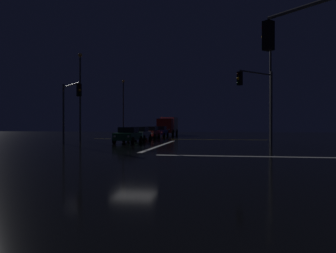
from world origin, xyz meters
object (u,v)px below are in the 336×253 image
at_px(streetlamp_left_far, 123,104).
at_px(streetlamp_right_near, 271,86).
at_px(sedan_blue, 160,131).
at_px(streetlamp_left_near, 80,91).
at_px(sedan_red, 150,132).
at_px(traffic_signal_ne, 259,94).
at_px(sedan_silver, 140,133).
at_px(box_truck, 168,125).
at_px(traffic_signal_nw, 70,101).
at_px(sedan_green, 128,135).
at_px(traffic_signal_se, 324,51).

relative_size(streetlamp_left_far, streetlamp_right_near, 0.89).
bearing_deg(sedan_blue, streetlamp_left_near, -115.38).
distance_m(sedan_red, traffic_signal_ne, 19.09).
bearing_deg(sedan_red, streetlamp_left_near, -127.96).
bearing_deg(streetlamp_right_near, sedan_silver, 169.91).
xyz_separation_m(sedan_red, streetlamp_left_near, (-6.15, -7.88, 4.75)).
relative_size(sedan_blue, traffic_signal_ne, 0.69).
relative_size(sedan_red, traffic_signal_ne, 0.69).
bearing_deg(streetlamp_right_near, box_truck, 122.96).
bearing_deg(streetlamp_left_near, traffic_signal_nw, -72.93).
height_order(sedan_green, traffic_signal_ne, traffic_signal_ne).
distance_m(sedan_red, traffic_signal_se, 33.26).
xyz_separation_m(traffic_signal_se, streetlamp_right_near, (1.83, 22.88, 1.64)).
distance_m(traffic_signal_nw, streetlamp_right_near, 19.43).
xyz_separation_m(sedan_blue, traffic_signal_se, (11.96, -36.41, 3.28)).
bearing_deg(traffic_signal_se, sedan_green, 121.03).
height_order(sedan_blue, traffic_signal_nw, traffic_signal_nw).
distance_m(traffic_signal_nw, streetlamp_left_far, 22.62).
xyz_separation_m(traffic_signal_nw, streetlamp_right_near, (18.22, 6.49, 1.83)).
height_order(sedan_silver, box_truck, box_truck).
xyz_separation_m(sedan_blue, streetlamp_left_far, (-6.42, 2.47, 4.36)).
bearing_deg(sedan_silver, traffic_signal_nw, -114.44).
distance_m(sedan_green, sedan_red, 10.59).
bearing_deg(traffic_signal_nw, sedan_green, 41.58).
bearing_deg(streetlamp_right_near, streetlamp_left_near, 180.00).
xyz_separation_m(streetlamp_right_near, streetlamp_left_near, (-20.21, 0.00, -0.17)).
xyz_separation_m(traffic_signal_nw, traffic_signal_se, (16.39, -16.39, 0.19)).
height_order(sedan_green, streetlamp_right_near, streetlamp_right_near).
relative_size(traffic_signal_se, streetlamp_left_far, 0.66).
height_order(sedan_green, traffic_signal_nw, traffic_signal_nw).
distance_m(sedan_silver, streetlamp_left_far, 15.43).
xyz_separation_m(box_truck, traffic_signal_nw, (-4.40, -27.80, 2.19)).
relative_size(sedan_silver, traffic_signal_nw, 0.77).
relative_size(sedan_red, traffic_signal_se, 0.73).
relative_size(sedan_silver, box_truck, 0.52).
relative_size(sedan_green, streetlamp_left_far, 0.48).
distance_m(sedan_silver, streetlamp_right_near, 15.16).
bearing_deg(traffic_signal_ne, sedan_blue, 120.87).
xyz_separation_m(sedan_green, streetlamp_right_near, (13.96, 2.72, 4.92)).
xyz_separation_m(sedan_green, sedan_blue, (0.17, 16.24, 0.00)).
height_order(sedan_green, box_truck, box_truck).
height_order(traffic_signal_se, streetlamp_left_near, streetlamp_left_near).
bearing_deg(streetlamp_left_near, traffic_signal_se, -51.22).
relative_size(sedan_blue, traffic_signal_se, 0.73).
distance_m(traffic_signal_ne, streetlamp_left_near, 19.44).
relative_size(box_truck, traffic_signal_ne, 1.31).
relative_size(sedan_green, sedan_blue, 1.00).
height_order(sedan_silver, sedan_red, same).
distance_m(streetlamp_left_far, streetlamp_right_near, 25.78).
relative_size(sedan_silver, streetlamp_left_far, 0.48).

